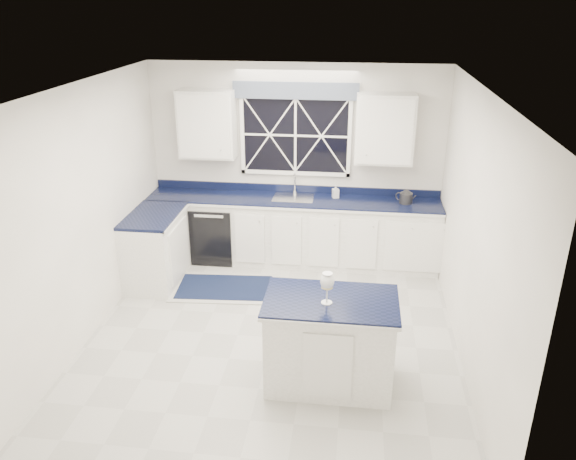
# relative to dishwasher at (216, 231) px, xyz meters

# --- Properties ---
(ground) EXTENTS (4.50, 4.50, 0.00)m
(ground) POSITION_rel_dishwasher_xyz_m (1.10, -1.95, -0.41)
(ground) COLOR #B0B0AB
(ground) RESTS_ON ground
(back_wall) EXTENTS (4.00, 0.10, 2.70)m
(back_wall) POSITION_rel_dishwasher_xyz_m (1.10, 0.30, 0.94)
(back_wall) COLOR white
(back_wall) RESTS_ON ground
(base_cabinets) EXTENTS (3.99, 1.60, 0.90)m
(base_cabinets) POSITION_rel_dishwasher_xyz_m (0.77, -0.17, 0.04)
(base_cabinets) COLOR white
(base_cabinets) RESTS_ON ground
(countertop) EXTENTS (3.98, 0.64, 0.04)m
(countertop) POSITION_rel_dishwasher_xyz_m (1.10, 0.00, 0.51)
(countertop) COLOR black
(countertop) RESTS_ON base_cabinets
(dishwasher) EXTENTS (0.60, 0.58, 0.82)m
(dishwasher) POSITION_rel_dishwasher_xyz_m (0.00, 0.00, 0.00)
(dishwasher) COLOR black
(dishwasher) RESTS_ON ground
(window) EXTENTS (1.65, 0.09, 1.26)m
(window) POSITION_rel_dishwasher_xyz_m (1.10, 0.25, 1.42)
(window) COLOR black
(window) RESTS_ON ground
(upper_cabinets) EXTENTS (3.10, 0.34, 0.90)m
(upper_cabinets) POSITION_rel_dishwasher_xyz_m (1.10, 0.13, 1.49)
(upper_cabinets) COLOR white
(upper_cabinets) RESTS_ON ground
(faucet) EXTENTS (0.05, 0.20, 0.30)m
(faucet) POSITION_rel_dishwasher_xyz_m (1.10, 0.19, 0.69)
(faucet) COLOR silver
(faucet) RESTS_ON countertop
(island) EXTENTS (1.24, 0.75, 0.92)m
(island) POSITION_rel_dishwasher_xyz_m (1.76, -2.64, 0.05)
(island) COLOR white
(island) RESTS_ON ground
(rug) EXTENTS (1.38, 0.90, 0.02)m
(rug) POSITION_rel_dishwasher_xyz_m (0.32, -0.91, -0.40)
(rug) COLOR #A8A8A3
(rug) RESTS_ON ground
(kettle) EXTENTS (0.27, 0.22, 0.20)m
(kettle) POSITION_rel_dishwasher_xyz_m (2.60, 0.01, 0.62)
(kettle) COLOR #2E2D30
(kettle) RESTS_ON countertop
(wine_glass) EXTENTS (0.13, 0.13, 0.30)m
(wine_glass) POSITION_rel_dishwasher_xyz_m (1.72, -2.70, 0.72)
(wine_glass) COLOR silver
(wine_glass) RESTS_ON island
(soap_bottle) EXTENTS (0.10, 0.11, 0.18)m
(soap_bottle) POSITION_rel_dishwasher_xyz_m (1.67, 0.11, 0.62)
(soap_bottle) COLOR silver
(soap_bottle) RESTS_ON countertop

